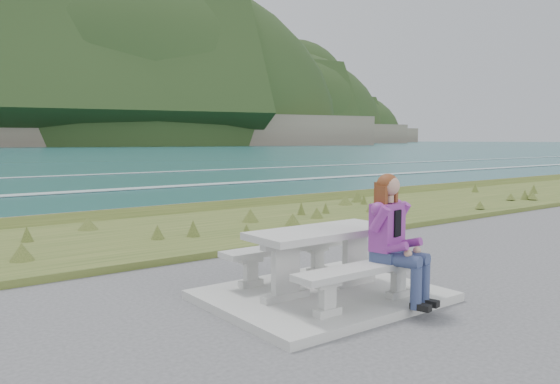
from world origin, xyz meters
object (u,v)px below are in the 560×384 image
at_px(picnic_table, 322,243).
at_px(seated_woman, 399,256).
at_px(bench_landward, 365,274).
at_px(bench_seaward, 286,253).

distance_m(picnic_table, seated_woman, 0.92).
bearing_deg(bench_landward, seated_woman, -18.64).
bearing_deg(bench_seaward, picnic_table, -90.00).
bearing_deg(picnic_table, seated_woman, -64.80).
xyz_separation_m(bench_landward, seated_woman, (0.39, -0.13, 0.17)).
relative_size(picnic_table, bench_landward, 1.00).
bearing_deg(bench_landward, picnic_table, 90.00).
bearing_deg(seated_woman, bench_seaward, 91.61).
bearing_deg(bench_seaward, seated_woman, -75.66).
distance_m(bench_landward, bench_seaward, 1.40).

